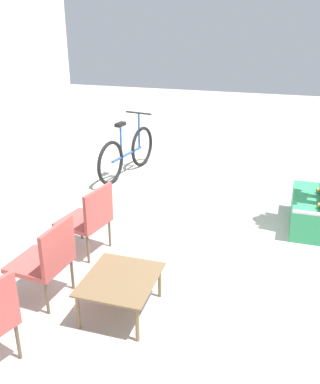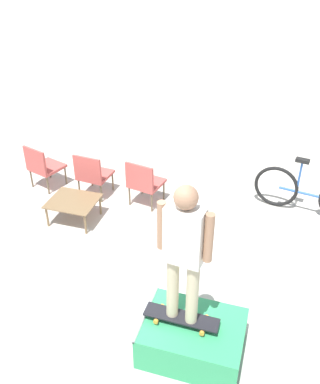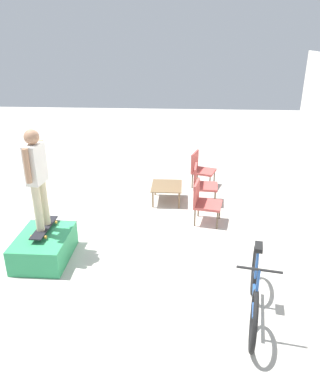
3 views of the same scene
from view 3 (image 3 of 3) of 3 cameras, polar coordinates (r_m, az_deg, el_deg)
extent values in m
plane|color=#B7B2A8|center=(7.71, -6.16, -4.28)|extent=(24.00, 24.00, 0.00)
cube|color=#339E60|center=(6.63, -17.22, -8.03)|extent=(1.12, 0.83, 0.44)
cylinder|color=#B7B7BC|center=(6.98, -15.90, -4.16)|extent=(0.05, 0.83, 0.05)
cube|color=black|center=(6.59, -17.25, -5.16)|extent=(0.83, 0.21, 0.02)
cylinder|color=gold|center=(6.36, -17.04, -6.59)|extent=(0.05, 0.03, 0.05)
cylinder|color=gold|center=(6.45, -18.96, -6.44)|extent=(0.05, 0.03, 0.05)
cylinder|color=gold|center=(6.78, -15.55, -4.47)|extent=(0.05, 0.03, 0.05)
cylinder|color=gold|center=(6.86, -17.36, -4.36)|extent=(0.05, 0.03, 0.05)
cylinder|color=#C6B793|center=(6.51, -17.24, -1.55)|extent=(0.13, 0.13, 0.80)
cylinder|color=#C6B793|center=(6.33, -18.12, -2.36)|extent=(0.13, 0.13, 0.80)
cube|color=silver|center=(6.16, -18.47, 4.07)|extent=(0.40, 0.24, 0.63)
cylinder|color=#A87A5B|center=(6.35, -17.52, 5.19)|extent=(0.09, 0.09, 0.54)
cylinder|color=#A87A5B|center=(5.95, -19.60, 3.74)|extent=(0.09, 0.09, 0.54)
sphere|color=#A87A5B|center=(6.04, -18.99, 7.94)|extent=(0.23, 0.23, 0.23)
cube|color=brown|center=(8.35, 1.03, 0.93)|extent=(0.77, 0.67, 0.02)
cylinder|color=brown|center=(8.75, -0.74, 0.65)|extent=(0.04, 0.04, 0.36)
cylinder|color=brown|center=(8.13, -1.10, -1.17)|extent=(0.04, 0.04, 0.36)
cylinder|color=brown|center=(8.73, 3.00, 0.56)|extent=(0.04, 0.04, 0.36)
cylinder|color=brown|center=(8.11, 2.93, -1.27)|extent=(0.04, 0.04, 0.36)
cylinder|color=brown|center=(9.08, 7.60, 1.30)|extent=(0.03, 0.03, 0.36)
cylinder|color=brown|center=(9.48, 8.27, 2.22)|extent=(0.03, 0.03, 0.36)
cylinder|color=brown|center=(9.18, 4.94, 1.68)|extent=(0.03, 0.03, 0.36)
cylinder|color=brown|center=(9.57, 5.71, 2.58)|extent=(0.03, 0.03, 0.36)
cube|color=#B74C47|center=(9.25, 6.69, 3.15)|extent=(0.65, 0.65, 0.05)
cube|color=#B74C47|center=(9.23, 5.32, 4.77)|extent=(0.51, 0.20, 0.44)
cylinder|color=brown|center=(8.23, 8.38, -1.12)|extent=(0.03, 0.03, 0.36)
cylinder|color=brown|center=(8.63, 8.42, 0.07)|extent=(0.03, 0.03, 0.36)
cylinder|color=brown|center=(8.24, 5.32, -0.94)|extent=(0.03, 0.03, 0.36)
cylinder|color=brown|center=(8.64, 5.50, 0.24)|extent=(0.03, 0.03, 0.36)
cube|color=#B74C47|center=(8.35, 6.97, 0.88)|extent=(0.56, 0.56, 0.05)
cube|color=#B74C47|center=(8.27, 5.39, 2.53)|extent=(0.52, 0.08, 0.44)
cylinder|color=brown|center=(7.34, 8.71, -4.29)|extent=(0.03, 0.03, 0.36)
cylinder|color=brown|center=(7.74, 9.09, -2.82)|extent=(0.03, 0.03, 0.36)
cylinder|color=brown|center=(7.39, 5.32, -3.92)|extent=(0.03, 0.03, 0.36)
cylinder|color=brown|center=(7.78, 5.87, -2.48)|extent=(0.03, 0.03, 0.36)
cube|color=#B74C47|center=(7.47, 7.33, -1.94)|extent=(0.61, 0.61, 0.05)
cube|color=#B74C47|center=(7.40, 5.58, -0.04)|extent=(0.52, 0.14, 0.44)
torus|color=black|center=(4.84, 14.08, -18.52)|extent=(0.75, 0.19, 0.75)
torus|color=black|center=(5.70, 14.22, -11.37)|extent=(0.75, 0.19, 0.75)
cylinder|color=#2856A3|center=(5.26, 14.16, -14.65)|extent=(0.96, 0.21, 0.04)
cylinder|color=#2856A3|center=(5.26, 14.48, -10.98)|extent=(0.04, 0.04, 0.55)
cube|color=black|center=(5.09, 14.82, -8.12)|extent=(0.23, 0.14, 0.06)
cylinder|color=#2856A3|center=(4.72, 14.49, -14.66)|extent=(0.04, 0.04, 0.66)
cylinder|color=black|center=(4.53, 14.91, -11.37)|extent=(0.12, 0.52, 0.03)
camera|label=1|loc=(11.02, -5.48, 18.70)|focal=40.00mm
camera|label=2|loc=(7.20, -49.76, 20.58)|focal=40.00mm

